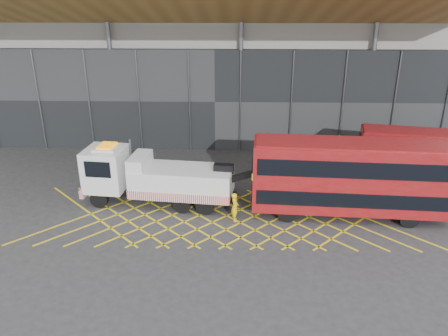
{
  "coord_description": "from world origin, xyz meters",
  "views": [
    {
      "loc": [
        3.67,
        -22.48,
        12.28
      ],
      "look_at": [
        3.0,
        1.5,
        2.4
      ],
      "focal_mm": 35.0,
      "sensor_mm": 36.0,
      "label": 1
    }
  ],
  "objects_px": {
    "bus_towed": "(350,176)",
    "bus_second": "(435,158)",
    "worker": "(235,207)",
    "recovery_truck": "(153,177)"
  },
  "relations": [
    {
      "from": "recovery_truck",
      "to": "bus_towed",
      "type": "height_order",
      "value": "bus_towed"
    },
    {
      "from": "bus_towed",
      "to": "worker",
      "type": "height_order",
      "value": "bus_towed"
    },
    {
      "from": "bus_towed",
      "to": "bus_second",
      "type": "height_order",
      "value": "bus_towed"
    },
    {
      "from": "recovery_truck",
      "to": "worker",
      "type": "bearing_deg",
      "value": -16.58
    },
    {
      "from": "recovery_truck",
      "to": "bus_second",
      "type": "relative_size",
      "value": 1.1
    },
    {
      "from": "bus_towed",
      "to": "bus_second",
      "type": "relative_size",
      "value": 1.14
    },
    {
      "from": "bus_towed",
      "to": "worker",
      "type": "distance_m",
      "value": 6.76
    },
    {
      "from": "bus_second",
      "to": "worker",
      "type": "bearing_deg",
      "value": -148.98
    },
    {
      "from": "recovery_truck",
      "to": "bus_second",
      "type": "bearing_deg",
      "value": 14.62
    },
    {
      "from": "recovery_truck",
      "to": "bus_towed",
      "type": "bearing_deg",
      "value": 0.02
    }
  ]
}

